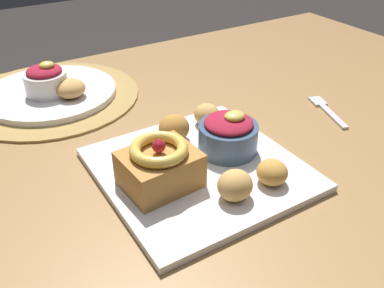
% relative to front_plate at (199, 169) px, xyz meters
% --- Properties ---
extents(dining_table, '(1.46, 0.93, 0.73)m').
position_rel_front_plate_xyz_m(dining_table, '(0.05, 0.08, -0.10)').
color(dining_table, olive).
rests_on(dining_table, ground_plane).
extents(woven_placemat, '(0.35, 0.35, 0.00)m').
position_rel_front_plate_xyz_m(woven_placemat, '(-0.12, 0.37, -0.00)').
color(woven_placemat, '#AD894C').
rests_on(woven_placemat, dining_table).
extents(front_plate, '(0.28, 0.28, 0.01)m').
position_rel_front_plate_xyz_m(front_plate, '(0.00, 0.00, 0.00)').
color(front_plate, white).
rests_on(front_plate, dining_table).
extents(cake_slice, '(0.11, 0.09, 0.07)m').
position_rel_front_plate_xyz_m(cake_slice, '(-0.07, -0.01, 0.04)').
color(cake_slice, '#B77F3D').
rests_on(cake_slice, front_plate).
extents(berry_ramekin, '(0.09, 0.09, 0.07)m').
position_rel_front_plate_xyz_m(berry_ramekin, '(0.06, 0.01, 0.04)').
color(berry_ramekin, '#3D5675').
rests_on(berry_ramekin, front_plate).
extents(fritter_front, '(0.05, 0.05, 0.04)m').
position_rel_front_plate_xyz_m(fritter_front, '(0.00, -0.09, 0.03)').
color(fritter_front, tan).
rests_on(fritter_front, front_plate).
extents(fritter_middle, '(0.04, 0.04, 0.04)m').
position_rel_front_plate_xyz_m(fritter_middle, '(0.07, -0.09, 0.02)').
color(fritter_middle, gold).
rests_on(fritter_middle, front_plate).
extents(fritter_back, '(0.04, 0.04, 0.04)m').
position_rel_front_plate_xyz_m(fritter_back, '(0.08, 0.10, 0.02)').
color(fritter_back, tan).
rests_on(fritter_back, front_plate).
extents(fritter_extra, '(0.05, 0.05, 0.04)m').
position_rel_front_plate_xyz_m(fritter_extra, '(0.00, 0.08, 0.03)').
color(fritter_extra, '#BC7F38').
rests_on(fritter_extra, front_plate).
extents(back_plate, '(0.26, 0.26, 0.01)m').
position_rel_front_plate_xyz_m(back_plate, '(-0.12, 0.37, 0.01)').
color(back_plate, white).
rests_on(back_plate, woven_placemat).
extents(back_ramekin, '(0.08, 0.08, 0.07)m').
position_rel_front_plate_xyz_m(back_ramekin, '(-0.12, 0.36, 0.04)').
color(back_ramekin, white).
rests_on(back_ramekin, back_plate).
extents(back_pastry, '(0.06, 0.06, 0.03)m').
position_rel_front_plate_xyz_m(back_pastry, '(-0.09, 0.32, 0.03)').
color(back_pastry, tan).
rests_on(back_pastry, back_plate).
extents(fork, '(0.06, 0.12, 0.00)m').
position_rel_front_plate_xyz_m(fork, '(0.31, 0.04, -0.00)').
color(fork, silver).
rests_on(fork, dining_table).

